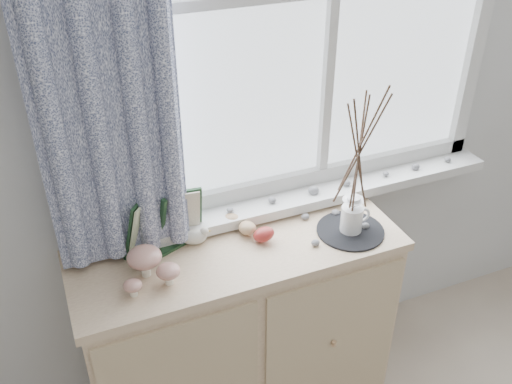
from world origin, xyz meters
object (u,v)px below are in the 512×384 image
twig_pitcher (360,147)px  toadstool_cluster (148,264)px  botanical_book (163,225)px  sideboard (240,332)px

twig_pitcher → toadstool_cluster: bearing=-175.3°
botanical_book → toadstool_cluster: 0.16m
sideboard → botanical_book: (-0.24, 0.08, 0.54)m
botanical_book → twig_pitcher: bearing=-35.1°
sideboard → twig_pitcher: 0.89m
sideboard → toadstool_cluster: (-0.33, -0.04, 0.49)m
sideboard → toadstool_cluster: size_ratio=6.30×
botanical_book → toadstool_cluster: (-0.09, -0.12, -0.05)m
botanical_book → toadstool_cluster: bearing=-147.0°
sideboard → botanical_book: size_ratio=3.65×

